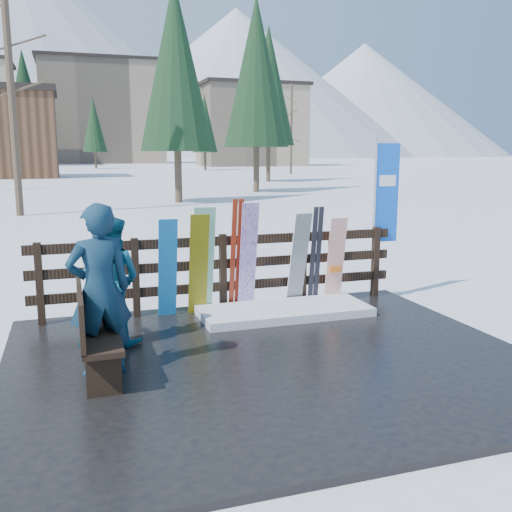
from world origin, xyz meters
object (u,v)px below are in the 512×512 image
object	(u,v)px
snowboard_3	(248,257)
snowboard_4	(299,260)
person_back	(111,280)
snowboard_1	(203,261)
person_front	(99,290)
snowboard_2	(199,265)
snowboard_5	(335,261)
snowboard_0	(168,268)
bench	(92,328)
rental_flag	(384,199)

from	to	relation	value
snowboard_3	snowboard_4	bearing A→B (deg)	-0.00
snowboard_3	person_back	world-z (taller)	snowboard_3
snowboard_3	person_back	size ratio (longest dim) A/B	1.04
snowboard_1	snowboard_4	size ratio (longest dim) A/B	1.08
person_front	snowboard_4	bearing A→B (deg)	-158.30
snowboard_2	snowboard_5	xyz separation A→B (m)	(2.19, 0.00, -0.07)
snowboard_2	snowboard_3	bearing A→B (deg)	0.00
snowboard_1	person_front	size ratio (longest dim) A/B	0.89
snowboard_0	person_front	distance (m)	2.15
bench	snowboard_1	world-z (taller)	snowboard_1
rental_flag	person_back	size ratio (longest dim) A/B	1.63
snowboard_3	rental_flag	bearing A→B (deg)	6.39
snowboard_0	person_front	bearing A→B (deg)	-118.65
snowboard_3	snowboard_5	distance (m)	1.44
bench	snowboard_1	bearing A→B (deg)	48.82
snowboard_5	rental_flag	distance (m)	1.37
snowboard_1	rental_flag	xyz separation A→B (m)	(3.09, 0.27, 0.80)
snowboard_0	snowboard_4	xyz separation A→B (m)	(2.01, -0.00, 0.01)
snowboard_2	snowboard_4	distance (m)	1.56
snowboard_2	person_front	xyz separation A→B (m)	(-1.48, -1.88, 0.17)
snowboard_3	bench	bearing A→B (deg)	-141.08
snowboard_0	rental_flag	xyz separation A→B (m)	(3.61, 0.27, 0.88)
snowboard_1	snowboard_5	size ratio (longest dim) A/B	1.19
bench	snowboard_1	distance (m)	2.51
bench	rental_flag	distance (m)	5.31
person_front	rental_flag	bearing A→B (deg)	-165.19
snowboard_1	snowboard_5	distance (m)	2.12
snowboard_3	rental_flag	distance (m)	2.55
snowboard_0	snowboard_3	distance (m)	1.21
snowboard_2	person_back	distance (m)	1.55
snowboard_3	person_front	world-z (taller)	person_front
person_back	snowboard_0	bearing A→B (deg)	-100.48
rental_flag	person_front	size ratio (longest dim) A/B	1.41
snowboard_5	snowboard_4	bearing A→B (deg)	-180.00
snowboard_3	snowboard_4	xyz separation A→B (m)	(0.81, -0.00, -0.09)
rental_flag	snowboard_0	bearing A→B (deg)	-175.73
person_back	snowboard_4	bearing A→B (deg)	-129.26
snowboard_4	person_front	world-z (taller)	person_front
snowboard_1	snowboard_4	xyz separation A→B (m)	(1.49, -0.00, -0.07)
bench	snowboard_0	distance (m)	2.20
snowboard_2	snowboard_3	distance (m)	0.76
snowboard_5	rental_flag	xyz separation A→B (m)	(0.98, 0.27, 0.92)
snowboard_2	snowboard_3	size ratio (longest dim) A/B	0.92
snowboard_1	person_front	distance (m)	2.44
snowboard_4	rental_flag	xyz separation A→B (m)	(1.60, 0.27, 0.87)
snowboard_1	snowboard_3	bearing A→B (deg)	0.00
snowboard_1	snowboard_2	xyz separation A→B (m)	(-0.07, -0.00, -0.05)
snowboard_0	snowboard_4	bearing A→B (deg)	-0.00
snowboard_2	rental_flag	xyz separation A→B (m)	(3.16, 0.27, 0.85)
snowboard_3	person_back	bearing A→B (deg)	-157.26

